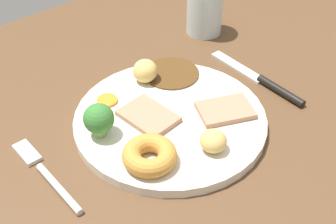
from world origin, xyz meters
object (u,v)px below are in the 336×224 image
meat_slice_main (148,116)px  carrot_coin_front (107,100)px  yorkshire_pudding (150,155)px  knife (264,81)px  fork (46,173)px  roast_potato_right (214,140)px  dinner_plate (168,121)px  broccoli_floret (99,119)px  roast_potato_left (145,71)px  water_glass (205,8)px  meat_slice_under (225,110)px

meat_slice_main → carrot_coin_front: meat_slice_main is taller
yorkshire_pudding → knife: size_ratio=0.37×
carrot_coin_front → fork: size_ratio=0.20×
knife → roast_potato_right: bearing=110.6°
knife → dinner_plate: bearing=83.7°
yorkshire_pudding → broccoli_floret: 8.52cm
carrot_coin_front → broccoli_floret: size_ratio=0.63×
carrot_coin_front → knife: (22.03, -10.62, -1.15)cm
roast_potato_left → roast_potato_right: roast_potato_left is taller
water_glass → knife: bearing=-102.8°
dinner_plate → fork: bearing=171.5°
meat_slice_main → roast_potato_right: 10.37cm
roast_potato_left → roast_potato_right: bearing=-98.3°
yorkshire_pudding → roast_potato_right: size_ratio=1.94×
yorkshire_pudding → water_glass: size_ratio=0.72×
meat_slice_under → broccoli_floret: 17.63cm
fork → meat_slice_under: bearing=-106.3°
meat_slice_main → knife: (19.83, -3.88, -1.35)cm
carrot_coin_front → fork: bearing=-156.7°
roast_potato_left → broccoli_floret: 13.27cm
meat_slice_main → yorkshire_pudding: 8.32cm
meat_slice_main → roast_potato_right: (2.70, -9.96, 0.99)cm
meat_slice_under → fork: size_ratio=0.49×
meat_slice_main → fork: meat_slice_main is taller
meat_slice_under → dinner_plate: bearing=147.7°
meat_slice_main → carrot_coin_front: size_ratio=2.55×
meat_slice_under → carrot_coin_front: (-11.21, 12.67, -0.19)cm
roast_potato_left → meat_slice_main: bearing=-125.6°
meat_slice_under → fork: 25.49cm
roast_potato_right → water_glass: (21.15, 23.84, 1.94)cm
meat_slice_main → yorkshire_pudding: (-5.01, -6.59, 0.79)cm
dinner_plate → carrot_coin_front: (-4.38, 8.35, 0.91)cm
dinner_plate → broccoli_floret: 10.08cm
meat_slice_main → roast_potato_left: bearing=54.4°
meat_slice_main → broccoli_floret: bearing=166.6°
yorkshire_pudding → roast_potato_left: size_ratio=1.79×
broccoli_floret → water_glass: bearing=21.8°
meat_slice_under → water_glass: (14.85, 19.82, 2.93)cm
dinner_plate → roast_potato_right: bearing=-86.4°
dinner_plate → roast_potato_right: (0.52, -8.34, 2.09)cm
dinner_plate → meat_slice_main: (-2.18, 1.62, 1.10)cm
meat_slice_main → roast_potato_left: roast_potato_left is taller
yorkshire_pudding → water_glass: bearing=35.4°
meat_slice_main → carrot_coin_front: bearing=108.1°
dinner_plate → roast_potato_left: size_ratio=6.99×
broccoli_floret → fork: size_ratio=0.31×
roast_potato_right → water_glass: bearing=48.4°
broccoli_floret → water_glass: size_ratio=0.50×
meat_slice_under → water_glass: water_glass is taller
meat_slice_under → roast_potato_right: size_ratio=2.12×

